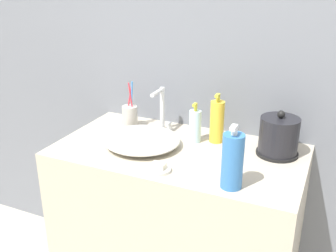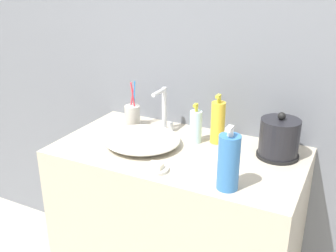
{
  "view_description": "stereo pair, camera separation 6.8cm",
  "coord_description": "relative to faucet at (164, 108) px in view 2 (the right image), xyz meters",
  "views": [
    {
      "loc": [
        0.58,
        -1.11,
        1.55
      ],
      "look_at": [
        -0.05,
        0.28,
        0.94
      ],
      "focal_mm": 42.0,
      "sensor_mm": 36.0,
      "label": 1
    },
    {
      "loc": [
        0.64,
        -1.08,
        1.55
      ],
      "look_at": [
        -0.05,
        0.28,
        0.94
      ],
      "focal_mm": 42.0,
      "sensor_mm": 36.0,
      "label": 2
    }
  ],
  "objects": [
    {
      "name": "vanity_counter",
      "position": [
        0.15,
        -0.17,
        -0.53
      ],
      "size": [
        1.05,
        0.57,
        0.84
      ],
      "color": "#B7AD99",
      "rests_on": "ground_plane"
    },
    {
      "name": "toothbrush_cup",
      "position": [
        -0.16,
        -0.02,
        -0.06
      ],
      "size": [
        0.07,
        0.07,
        0.23
      ],
      "color": "#B7B2A8",
      "rests_on": "vanity_counter"
    },
    {
      "name": "faucet",
      "position": [
        0.0,
        0.0,
        0.0
      ],
      "size": [
        0.06,
        0.12,
        0.21
      ],
      "color": "silver",
      "rests_on": "vanity_counter"
    },
    {
      "name": "wall_back",
      "position": [
        0.15,
        0.14,
        0.35
      ],
      "size": [
        6.0,
        0.04,
        2.6
      ],
      "color": "slate",
      "rests_on": "ground_plane"
    },
    {
      "name": "soap_dish",
      "position": [
        0.16,
        -0.37,
        -0.1
      ],
      "size": [
        0.1,
        0.1,
        0.03
      ],
      "color": "silver",
      "rests_on": "vanity_counter"
    },
    {
      "name": "mouthwash_bottle",
      "position": [
        0.27,
        -0.02,
        -0.02
      ],
      "size": [
        0.06,
        0.06,
        0.22
      ],
      "color": "gold",
      "rests_on": "vanity_counter"
    },
    {
      "name": "lotion_bottle",
      "position": [
        0.19,
        -0.06,
        -0.04
      ],
      "size": [
        0.05,
        0.05,
        0.18
      ],
      "color": "silver",
      "rests_on": "vanity_counter"
    },
    {
      "name": "sink_basin",
      "position": [
        -0.01,
        -0.2,
        -0.08
      ],
      "size": [
        0.33,
        0.32,
        0.06
      ],
      "color": "silver",
      "rests_on": "vanity_counter"
    },
    {
      "name": "electric_kettle",
      "position": [
        0.54,
        -0.04,
        -0.04
      ],
      "size": [
        0.17,
        0.17,
        0.19
      ],
      "color": "black",
      "rests_on": "vanity_counter"
    },
    {
      "name": "shampoo_bottle",
      "position": [
        0.44,
        -0.38,
        -0.01
      ],
      "size": [
        0.08,
        0.08,
        0.24
      ],
      "color": "#3370B7",
      "rests_on": "vanity_counter"
    }
  ]
}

